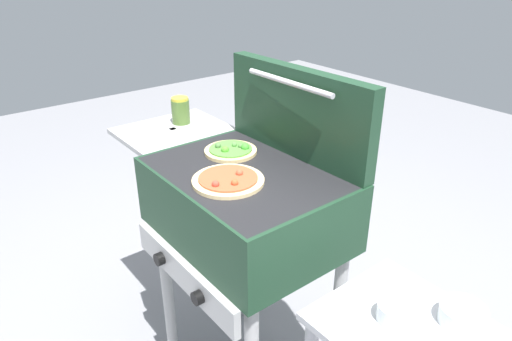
{
  "coord_description": "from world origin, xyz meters",
  "views": [
    {
      "loc": [
        1.07,
        -0.8,
        1.55
      ],
      "look_at": [
        0.05,
        0.0,
        0.92
      ],
      "focal_mm": 32.64,
      "sensor_mm": 36.0,
      "label": 1
    }
  ],
  "objects_px": {
    "pizza_pepperoni": "(228,180)",
    "sauce_jar": "(181,110)",
    "topping_bowl_near": "(396,313)",
    "pizza_veggie": "(231,150)",
    "grill": "(243,208)",
    "topping_bowl_middle": "(462,315)"
  },
  "relations": [
    {
      "from": "grill",
      "to": "pizza_veggie",
      "type": "xyz_separation_m",
      "value": [
        -0.13,
        0.05,
        0.15
      ]
    },
    {
      "from": "pizza_pepperoni",
      "to": "sauce_jar",
      "type": "relative_size",
      "value": 2.07
    },
    {
      "from": "pizza_veggie",
      "to": "pizza_pepperoni",
      "type": "bearing_deg",
      "value": -37.52
    },
    {
      "from": "pizza_pepperoni",
      "to": "topping_bowl_middle",
      "type": "height_order",
      "value": "pizza_pepperoni"
    },
    {
      "from": "topping_bowl_middle",
      "to": "grill",
      "type": "bearing_deg",
      "value": -170.84
    },
    {
      "from": "grill",
      "to": "pizza_veggie",
      "type": "distance_m",
      "value": 0.21
    },
    {
      "from": "pizza_veggie",
      "to": "sauce_jar",
      "type": "relative_size",
      "value": 1.7
    },
    {
      "from": "sauce_jar",
      "to": "pizza_pepperoni",
      "type": "bearing_deg",
      "value": -15.7
    },
    {
      "from": "grill",
      "to": "topping_bowl_near",
      "type": "distance_m",
      "value": 0.62
    },
    {
      "from": "grill",
      "to": "sauce_jar",
      "type": "height_order",
      "value": "sauce_jar"
    },
    {
      "from": "sauce_jar",
      "to": "grill",
      "type": "bearing_deg",
      "value": -7.43
    },
    {
      "from": "pizza_veggie",
      "to": "topping_bowl_middle",
      "type": "relative_size",
      "value": 1.65
    },
    {
      "from": "grill",
      "to": "sauce_jar",
      "type": "relative_size",
      "value": 8.99
    },
    {
      "from": "topping_bowl_near",
      "to": "sauce_jar",
      "type": "bearing_deg",
      "value": 176.57
    },
    {
      "from": "grill",
      "to": "topping_bowl_middle",
      "type": "relative_size",
      "value": 8.69
    },
    {
      "from": "grill",
      "to": "sauce_jar",
      "type": "bearing_deg",
      "value": 172.57
    },
    {
      "from": "pizza_veggie",
      "to": "topping_bowl_near",
      "type": "relative_size",
      "value": 1.99
    },
    {
      "from": "pizza_pepperoni",
      "to": "topping_bowl_middle",
      "type": "bearing_deg",
      "value": 16.87
    },
    {
      "from": "grill",
      "to": "topping_bowl_near",
      "type": "bearing_deg",
      "value": -0.16
    },
    {
      "from": "topping_bowl_near",
      "to": "pizza_veggie",
      "type": "bearing_deg",
      "value": 176.19
    },
    {
      "from": "topping_bowl_middle",
      "to": "pizza_pepperoni",
      "type": "bearing_deg",
      "value": -163.13
    },
    {
      "from": "grill",
      "to": "pizza_pepperoni",
      "type": "bearing_deg",
      "value": -62.75
    }
  ]
}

